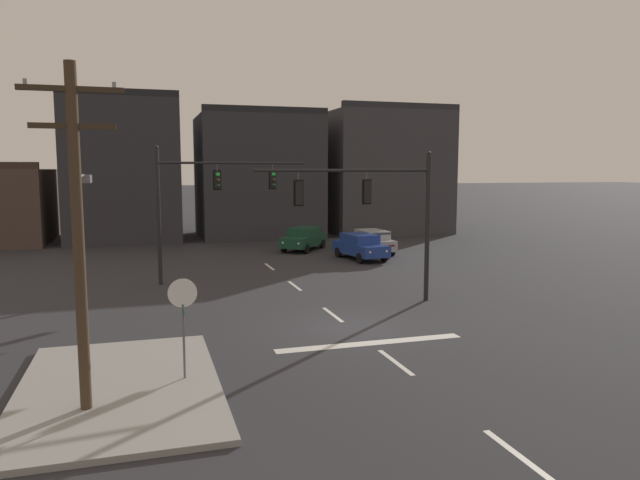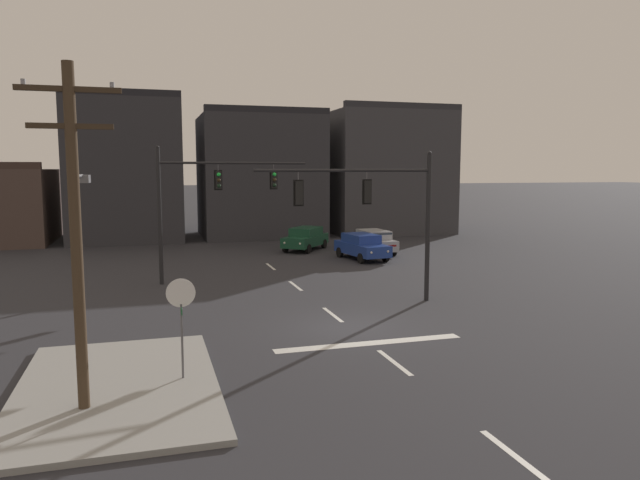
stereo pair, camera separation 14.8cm
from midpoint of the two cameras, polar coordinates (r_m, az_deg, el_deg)
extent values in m
plane|color=#2B2B30|center=(21.47, 2.70, -8.46)|extent=(400.00, 400.00, 0.00)
cube|color=gray|center=(16.51, -19.04, -13.32)|extent=(5.00, 8.00, 0.15)
cube|color=silver|center=(19.67, 4.67, -9.90)|extent=(6.40, 0.50, 0.01)
cube|color=silver|center=(13.06, 18.37, -19.18)|extent=(0.16, 2.40, 0.01)
cube|color=silver|center=(17.91, 7.06, -11.62)|extent=(0.16, 2.40, 0.01)
cube|color=silver|center=(23.30, 1.05, -7.21)|extent=(0.16, 2.40, 0.01)
cube|color=silver|center=(28.94, -2.60, -4.45)|extent=(0.16, 2.40, 0.01)
cube|color=silver|center=(34.69, -5.03, -2.58)|extent=(0.16, 2.40, 0.01)
cylinder|color=black|center=(25.70, 10.17, 1.11)|extent=(0.20, 0.20, 6.29)
cylinder|color=black|center=(23.61, 2.44, 6.73)|extent=(7.71, 1.10, 0.12)
sphere|color=black|center=(25.58, 10.32, 8.24)|extent=(0.18, 0.18, 0.18)
cylinder|color=#56565B|center=(24.02, 4.35, 6.16)|extent=(0.03, 0.03, 0.35)
cube|color=black|center=(24.04, 4.34, 4.67)|extent=(0.33, 0.28, 0.90)
sphere|color=green|center=(24.14, 4.20, 5.35)|extent=(0.20, 0.20, 0.20)
sphere|color=#2D2314|center=(24.15, 4.19, 4.68)|extent=(0.20, 0.20, 0.20)
sphere|color=black|center=(24.16, 4.19, 4.01)|extent=(0.20, 0.20, 0.20)
cube|color=black|center=(24.02, 4.36, 4.67)|extent=(0.42, 0.08, 1.02)
cylinder|color=#56565B|center=(22.76, -2.31, 6.14)|extent=(0.03, 0.03, 0.35)
cube|color=black|center=(22.77, -2.30, 4.56)|extent=(0.33, 0.28, 0.90)
sphere|color=green|center=(22.88, -2.42, 5.28)|extent=(0.20, 0.20, 0.20)
sphere|color=#2D2314|center=(22.89, -2.42, 4.57)|extent=(0.20, 0.20, 0.20)
sphere|color=black|center=(22.91, -2.42, 3.87)|extent=(0.20, 0.20, 0.20)
cube|color=black|center=(22.75, -2.28, 4.56)|extent=(0.42, 0.08, 1.02)
cylinder|color=black|center=(29.92, -15.46, 2.13)|extent=(0.20, 0.20, 6.68)
cylinder|color=black|center=(30.57, -8.45, 7.37)|extent=(7.62, 0.95, 0.12)
sphere|color=black|center=(29.85, -15.67, 8.63)|extent=(0.18, 0.18, 0.18)
cylinder|color=#56565B|center=(30.35, -10.06, 6.90)|extent=(0.03, 0.03, 0.35)
cube|color=black|center=(30.36, -10.04, 5.72)|extent=(0.32, 0.27, 0.90)
sphere|color=green|center=(30.23, -9.99, 6.25)|extent=(0.20, 0.20, 0.20)
sphere|color=#2D2314|center=(30.23, -9.98, 5.72)|extent=(0.20, 0.20, 0.20)
sphere|color=black|center=(30.24, -9.97, 5.18)|extent=(0.20, 0.20, 0.20)
cube|color=black|center=(30.38, -10.05, 5.72)|extent=(0.42, 0.08, 1.02)
cylinder|color=#56565B|center=(31.15, -4.74, 6.97)|extent=(0.03, 0.03, 0.35)
cube|color=black|center=(31.15, -4.73, 5.82)|extent=(0.32, 0.27, 0.90)
sphere|color=green|center=(31.03, -4.66, 6.34)|extent=(0.20, 0.20, 0.20)
sphere|color=#2D2314|center=(31.03, -4.66, 5.82)|extent=(0.20, 0.20, 0.20)
sphere|color=black|center=(31.04, -4.65, 5.30)|extent=(0.20, 0.20, 0.20)
cube|color=black|center=(31.17, -4.74, 5.83)|extent=(0.42, 0.08, 1.02)
cylinder|color=#56565B|center=(16.22, -13.27, -9.77)|extent=(0.06, 0.06, 2.15)
cylinder|color=white|center=(15.89, -13.41, -5.01)|extent=(0.76, 0.03, 0.76)
cylinder|color=#B21414|center=(15.90, -13.41, -5.00)|extent=(0.68, 0.03, 0.68)
cube|color=#19592D|center=(15.98, -13.36, -6.59)|extent=(0.02, 0.64, 0.16)
cube|color=#9EA0A5|center=(39.99, 4.85, -0.32)|extent=(2.00, 4.48, 0.70)
cube|color=#9EA0A5|center=(39.78, 4.94, 0.56)|extent=(1.71, 2.54, 0.56)
cube|color=#2D3842|center=(40.47, 4.50, 0.64)|extent=(1.53, 0.32, 0.47)
cube|color=#2D3842|center=(38.72, 5.66, 0.35)|extent=(1.53, 0.29, 0.46)
cylinder|color=black|center=(41.02, 2.92, -0.66)|extent=(0.25, 0.65, 0.64)
cylinder|color=black|center=(41.70, 5.09, -0.55)|extent=(0.25, 0.65, 0.64)
cylinder|color=black|center=(38.38, 4.57, -1.19)|extent=(0.25, 0.65, 0.64)
cylinder|color=black|center=(39.10, 6.85, -1.07)|extent=(0.25, 0.65, 0.64)
sphere|color=silver|center=(41.74, 2.90, 0.07)|extent=(0.16, 0.16, 0.16)
sphere|color=silver|center=(42.19, 4.34, 0.13)|extent=(0.16, 0.16, 0.16)
cube|color=maroon|center=(38.02, 6.20, -0.58)|extent=(1.37, 0.10, 0.12)
cube|color=#143D28|center=(41.48, -1.70, -0.04)|extent=(4.15, 4.57, 0.70)
cube|color=#143D28|center=(41.54, -1.62, 0.85)|extent=(2.79, 2.92, 0.56)
cube|color=#2D3842|center=(40.85, -2.05, 0.71)|extent=(1.34, 1.14, 0.47)
cube|color=#2D3842|center=(42.62, -1.00, 0.97)|extent=(1.33, 1.11, 0.46)
cylinder|color=black|center=(39.87, -1.40, -0.87)|extent=(0.57, 0.64, 0.64)
cylinder|color=black|center=(40.56, -3.61, -0.75)|extent=(0.57, 0.64, 0.64)
cylinder|color=black|center=(42.53, 0.13, -0.38)|extent=(0.57, 0.64, 0.64)
cylinder|color=black|center=(43.18, -1.97, -0.28)|extent=(0.57, 0.64, 0.64)
sphere|color=silver|center=(39.26, -2.19, -0.36)|extent=(0.16, 0.16, 0.16)
sphere|color=silver|center=(39.74, -3.71, -0.28)|extent=(0.16, 0.16, 0.16)
cube|color=maroon|center=(43.46, -0.56, 0.38)|extent=(1.10, 0.88, 0.12)
cube|color=navy|center=(37.33, 3.83, -0.82)|extent=(2.42, 4.61, 0.70)
cube|color=navy|center=(37.38, 3.73, 0.17)|extent=(1.94, 2.67, 0.56)
cube|color=#2D3842|center=(36.72, 4.31, 0.01)|extent=(1.54, 0.46, 0.47)
cube|color=#2D3842|center=(38.41, 2.89, 0.32)|extent=(1.54, 0.43, 0.46)
cylinder|color=black|center=(36.56, 6.10, -1.61)|extent=(0.31, 0.67, 0.64)
cylinder|color=black|center=(35.72, 3.76, -1.78)|extent=(0.31, 0.67, 0.64)
cylinder|color=black|center=(39.05, 3.89, -1.04)|extent=(0.31, 0.67, 0.64)
cylinder|color=black|center=(38.26, 1.66, -1.19)|extent=(0.31, 0.67, 0.64)
sphere|color=silver|center=(35.74, 6.33, -1.11)|extent=(0.16, 0.16, 0.16)
sphere|color=silver|center=(35.16, 4.73, -1.22)|extent=(0.16, 0.16, 0.16)
cube|color=maroon|center=(39.22, 2.30, -0.32)|extent=(1.36, 0.24, 0.12)
cylinder|color=#423323|center=(14.34, -22.57, -0.33)|extent=(0.26, 0.26, 8.00)
cube|color=#382B1E|center=(14.35, -23.21, 13.28)|extent=(2.20, 0.12, 0.12)
cube|color=#382B1E|center=(14.27, -23.06, 10.10)|extent=(1.80, 0.12, 0.12)
cylinder|color=#56565B|center=(15.20, -22.47, 5.72)|extent=(0.08, 1.92, 0.08)
cube|color=slate|center=(16.16, -22.13, 5.49)|extent=(0.36, 0.64, 0.20)
cylinder|color=gray|center=(14.48, -26.87, 13.51)|extent=(0.10, 0.10, 0.12)
cylinder|color=gray|center=(14.30, -19.54, 13.95)|extent=(0.10, 0.10, 0.12)
cube|color=#2D2D33|center=(50.89, -18.57, 6.29)|extent=(8.60, 10.25, 10.99)
cube|color=black|center=(46.41, -19.02, 13.37)|extent=(8.60, 0.60, 0.50)
cube|color=#2D2D33|center=(50.90, -6.14, 6.08)|extent=(9.91, 8.53, 10.05)
cube|color=black|center=(47.23, -5.31, 12.44)|extent=(9.91, 0.60, 0.50)
cube|color=#38383D|center=(54.54, 5.85, 6.47)|extent=(10.49, 9.22, 10.70)
cube|color=#2B2B30|center=(50.86, 7.84, 12.74)|extent=(10.49, 0.60, 0.50)
camera|label=1|loc=(0.07, -90.18, -0.02)|focal=33.12mm
camera|label=2|loc=(0.07, 89.82, 0.02)|focal=33.12mm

